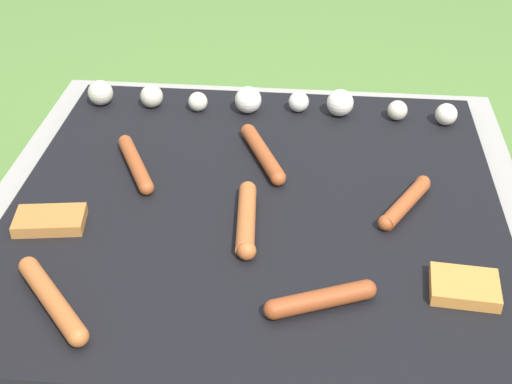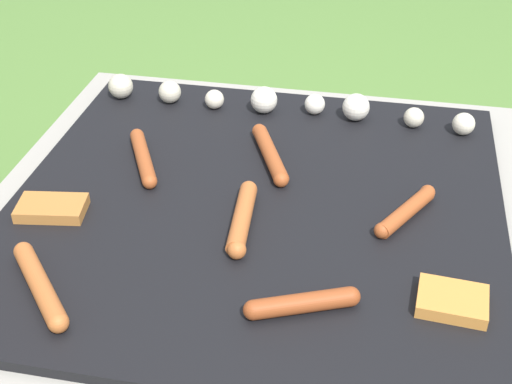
% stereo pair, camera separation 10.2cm
% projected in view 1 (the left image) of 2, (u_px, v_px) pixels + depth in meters
% --- Properties ---
extents(ground_plane, '(14.00, 14.00, 0.00)m').
position_uv_depth(ground_plane, '(256.00, 358.00, 1.46)').
color(ground_plane, '#567F38').
extents(grill, '(0.96, 0.96, 0.39)m').
position_uv_depth(grill, '(256.00, 287.00, 1.35)').
color(grill, '#9E998E').
rests_on(grill, ground_plane).
extents(sausage_front_center, '(0.16, 0.08, 0.03)m').
position_uv_depth(sausage_front_center, '(321.00, 299.00, 1.01)').
color(sausage_front_center, '#93421E').
rests_on(sausage_front_center, grill).
extents(sausage_back_center, '(0.04, 0.20, 0.03)m').
position_uv_depth(sausage_back_center, '(246.00, 218.00, 1.17)').
color(sausage_back_center, '#B7602D').
rests_on(sausage_back_center, grill).
extents(sausage_front_right, '(0.10, 0.19, 0.03)m').
position_uv_depth(sausage_front_right, '(262.00, 153.00, 1.34)').
color(sausage_front_right, '#A34C23').
rests_on(sausage_front_right, grill).
extents(sausage_mid_left, '(0.10, 0.18, 0.03)m').
position_uv_depth(sausage_mid_left, '(135.00, 164.00, 1.31)').
color(sausage_mid_left, '#A34C23').
rests_on(sausage_mid_left, grill).
extents(sausage_front_left, '(0.15, 0.16, 0.03)m').
position_uv_depth(sausage_front_left, '(52.00, 299.00, 1.01)').
color(sausage_front_left, '#B7602D').
rests_on(sausage_front_left, grill).
extents(sausage_back_left, '(0.10, 0.15, 0.03)m').
position_uv_depth(sausage_back_left, '(405.00, 202.00, 1.21)').
color(sausage_back_left, '#A34C23').
rests_on(sausage_back_left, grill).
extents(bread_slice_center, '(0.12, 0.09, 0.02)m').
position_uv_depth(bread_slice_center, '(50.00, 220.00, 1.18)').
color(bread_slice_center, '#B27033').
rests_on(bread_slice_center, grill).
extents(bread_slice_right, '(0.10, 0.08, 0.02)m').
position_uv_depth(bread_slice_right, '(465.00, 287.00, 1.04)').
color(bread_slice_right, '#D18438').
rests_on(bread_slice_right, grill).
extents(mushroom_row, '(0.78, 0.07, 0.06)m').
position_uv_depth(mushroom_row, '(259.00, 101.00, 1.49)').
color(mushroom_row, beige).
rests_on(mushroom_row, grill).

